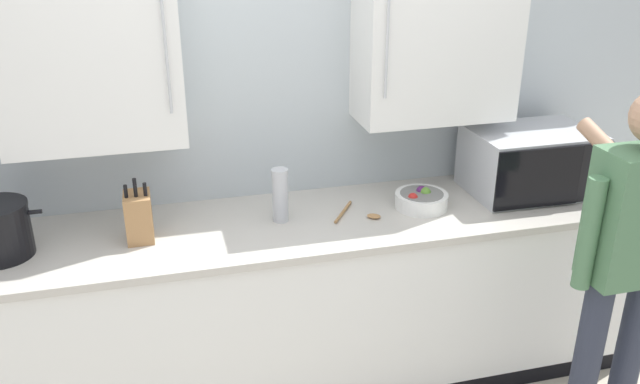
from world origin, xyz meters
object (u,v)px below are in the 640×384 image
(microwave_oven, at_px, (526,162))
(knife_block, at_px, (139,217))
(person_figure, at_px, (628,255))
(wooden_spoon, at_px, (358,214))
(thermos_flask, at_px, (280,195))
(fruit_bowl, at_px, (421,199))

(microwave_oven, relative_size, knife_block, 2.06)
(person_figure, bearing_deg, wooden_spoon, 138.20)
(thermos_flask, relative_size, wooden_spoon, 1.07)
(microwave_oven, bearing_deg, thermos_flask, -178.99)
(wooden_spoon, distance_m, person_figure, 1.13)
(fruit_bowl, xyz_separation_m, wooden_spoon, (-0.32, -0.02, -0.03))
(knife_block, distance_m, wooden_spoon, 0.97)
(microwave_oven, distance_m, thermos_flask, 1.24)
(wooden_spoon, bearing_deg, person_figure, -41.80)
(fruit_bowl, distance_m, thermos_flask, 0.68)
(knife_block, relative_size, wooden_spoon, 1.24)
(thermos_flask, height_order, wooden_spoon, thermos_flask)
(microwave_oven, xyz_separation_m, person_figure, (-0.04, -0.82, -0.08))
(fruit_bowl, bearing_deg, wooden_spoon, -176.93)
(fruit_bowl, distance_m, knife_block, 1.29)
(microwave_oven, distance_m, knife_block, 1.85)
(fruit_bowl, relative_size, thermos_flask, 1.00)
(knife_block, bearing_deg, wooden_spoon, -0.93)
(knife_block, bearing_deg, fruit_bowl, 0.05)
(knife_block, bearing_deg, microwave_oven, 1.53)
(thermos_flask, bearing_deg, person_figure, -33.64)
(thermos_flask, xyz_separation_m, knife_block, (-0.62, -0.03, -0.02))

